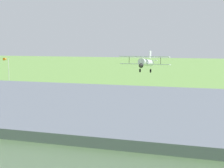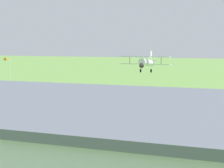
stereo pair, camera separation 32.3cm
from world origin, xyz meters
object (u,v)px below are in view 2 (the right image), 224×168
object	(u,v)px
biplane	(146,62)
person_near_hangar_door	(167,131)
windsock	(7,62)
person_watching_takeoff	(175,141)
person_at_fence_line	(146,133)

from	to	relation	value
biplane	person_near_hangar_door	size ratio (longest dim) A/B	5.02
biplane	windsock	size ratio (longest dim) A/B	1.27
person_watching_takeoff	windsock	distance (m)	51.50
person_near_hangar_door	windsock	world-z (taller)	windsock
person_at_fence_line	person_near_hangar_door	size ratio (longest dim) A/B	0.98
biplane	person_watching_takeoff	bearing A→B (deg)	111.13
person_at_fence_line	windsock	world-z (taller)	windsock
windsock	person_at_fence_line	bearing A→B (deg)	144.02
biplane	windsock	xyz separation A→B (m)	(30.71, -1.27, -0.52)
biplane	person_watching_takeoff	size ratio (longest dim) A/B	5.08
biplane	person_at_fence_line	bearing A→B (deg)	106.09
biplane	windsock	distance (m)	30.74
biplane	person_watching_takeoff	world-z (taller)	biplane
person_at_fence_line	person_near_hangar_door	xyz separation A→B (m)	(-1.77, -1.55, 0.02)
biplane	windsock	bearing A→B (deg)	-2.38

